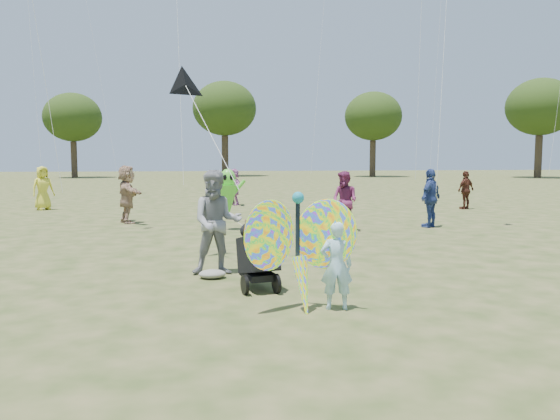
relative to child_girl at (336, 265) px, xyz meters
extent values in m
plane|color=#51592B|center=(-0.13, 1.20, -0.60)|extent=(160.00, 160.00, 0.00)
imported|color=#A2D3E6|center=(0.00, 0.00, 0.00)|extent=(0.47, 0.34, 1.20)
imported|color=gray|center=(-1.48, 2.52, 0.32)|extent=(0.91, 0.73, 1.83)
ellipsoid|color=gray|center=(-1.58, 2.19, -0.53)|extent=(0.46, 0.38, 0.15)
imported|color=navy|center=(5.04, 8.12, 0.27)|extent=(1.05, 0.96, 1.73)
imported|color=tan|center=(-3.93, 10.61, 0.31)|extent=(1.08, 1.77, 1.82)
imported|color=#762754|center=(2.33, 7.79, 0.24)|extent=(0.99, 1.03, 1.68)
imported|color=yellow|center=(-7.73, 15.71, 0.26)|extent=(1.01, 0.93, 1.73)
imported|color=#4D2519|center=(8.92, 13.34, 0.17)|extent=(0.97, 0.72, 1.53)
imported|color=#B165A0|center=(-0.11, 16.76, 0.20)|extent=(1.05, 1.54, 1.60)
cube|color=black|center=(-0.90, 1.33, -0.05)|extent=(0.63, 0.94, 0.71)
cube|color=black|center=(-0.90, 1.33, -0.38)|extent=(0.55, 0.75, 0.10)
ellipsoid|color=black|center=(-0.90, 1.58, 0.28)|extent=(0.51, 0.45, 0.33)
cylinder|color=black|center=(-1.14, 0.98, -0.45)|extent=(0.11, 0.30, 0.30)
cylinder|color=black|center=(-0.66, 0.98, -0.45)|extent=(0.11, 0.30, 0.30)
cylinder|color=black|center=(-0.90, 1.78, -0.49)|extent=(0.09, 0.23, 0.22)
cylinder|color=black|center=(-0.90, 0.85, 0.38)|extent=(0.44, 0.12, 0.03)
cube|color=olive|center=(-0.90, 1.28, 0.36)|extent=(0.39, 0.34, 0.26)
ellipsoid|color=#F2265E|center=(-0.90, 0.06, 0.41)|extent=(0.98, 0.71, 1.24)
ellipsoid|color=#F2265E|center=(-0.14, 0.06, 0.41)|extent=(0.98, 0.71, 1.24)
cylinder|color=black|center=(-0.52, 0.08, 0.36)|extent=(0.06, 0.06, 1.00)
cone|color=#F2265E|center=(-0.47, -0.09, -0.30)|extent=(0.36, 0.49, 0.93)
sphere|color=teal|center=(-0.52, 0.06, 0.91)|extent=(0.16, 0.16, 0.16)
cone|color=black|center=(-2.01, 4.20, 2.89)|extent=(0.89, 0.62, 0.81)
cylinder|color=silver|center=(-1.55, 3.41, 1.89)|extent=(0.94, 1.59, 2.03)
cone|color=#56DA33|center=(-0.90, 8.48, 0.20)|extent=(0.56, 0.56, 0.95)
ellipsoid|color=#56DA33|center=(-0.90, 8.48, 0.85)|extent=(0.44, 0.39, 0.57)
ellipsoid|color=black|center=(-0.99, 8.30, 0.90)|extent=(0.10, 0.05, 0.17)
ellipsoid|color=black|center=(-0.81, 8.30, 0.90)|extent=(0.10, 0.05, 0.17)
cylinder|color=#56DA33|center=(-1.20, 8.48, 0.60)|extent=(0.43, 0.10, 0.49)
cylinder|color=#56DA33|center=(-0.60, 8.48, 0.60)|extent=(0.43, 0.10, 0.49)
cylinder|color=silver|center=(-0.60, 8.28, -0.40)|extent=(0.61, 0.41, 0.41)
cylinder|color=silver|center=(-2.26, 9.96, 5.51)|extent=(0.26, 3.53, 9.62)
cylinder|color=#3A2D21|center=(-14.13, 53.20, 1.29)|extent=(0.63, 0.63, 3.78)
ellipsoid|color=#2B4214|center=(-14.13, 53.20, 5.70)|extent=(5.94, 5.94, 5.05)
cylinder|color=#3A2D21|center=(1.87, 56.20, 1.71)|extent=(0.77, 0.77, 4.62)
ellipsoid|color=#2B4214|center=(1.87, 56.20, 7.10)|extent=(7.26, 7.26, 6.17)
cylinder|color=#3A2D21|center=(17.87, 51.20, 1.40)|extent=(0.66, 0.67, 3.99)
ellipsoid|color=#2B4214|center=(17.87, 51.20, 6.05)|extent=(6.27, 6.27, 5.33)
cylinder|color=#3A2D21|center=(33.87, 45.20, 1.61)|extent=(0.73, 0.73, 4.41)
ellipsoid|color=#2B4214|center=(33.87, 45.20, 6.75)|extent=(6.93, 6.93, 5.89)
camera|label=1|loc=(-1.90, -7.00, 1.43)|focal=35.00mm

